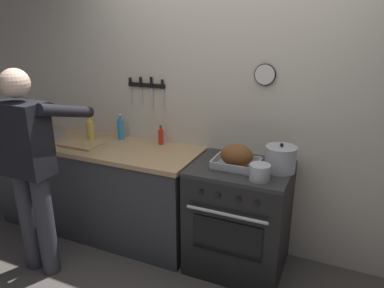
# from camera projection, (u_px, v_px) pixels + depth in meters

# --- Properties ---
(wall_back) EXTENTS (6.00, 0.13, 2.60)m
(wall_back) POSITION_uv_depth(u_px,v_px,m) (230.00, 104.00, 3.02)
(wall_back) COLOR beige
(wall_back) RESTS_ON ground
(counter_block) EXTENTS (2.03, 0.65, 0.90)m
(counter_block) POSITION_uv_depth(u_px,v_px,m) (97.00, 186.00, 3.44)
(counter_block) COLOR #38383D
(counter_block) RESTS_ON ground
(stove) EXTENTS (0.76, 0.67, 0.90)m
(stove) POSITION_uv_depth(u_px,v_px,m) (239.00, 218.00, 2.89)
(stove) COLOR black
(stove) RESTS_ON ground
(person_cook) EXTENTS (0.51, 0.63, 1.66)m
(person_cook) POSITION_uv_depth(u_px,v_px,m) (30.00, 162.00, 2.70)
(person_cook) COLOR #383842
(person_cook) RESTS_ON ground
(roasting_pan) EXTENTS (0.35, 0.26, 0.18)m
(roasting_pan) POSITION_uv_depth(u_px,v_px,m) (237.00, 157.00, 2.71)
(roasting_pan) COLOR #B7B7BC
(roasting_pan) RESTS_ON stove
(stock_pot) EXTENTS (0.23, 0.23, 0.22)m
(stock_pot) POSITION_uv_depth(u_px,v_px,m) (281.00, 159.00, 2.64)
(stock_pot) COLOR #B7B7BC
(stock_pot) RESTS_ON stove
(saucepan) EXTENTS (0.15, 0.15, 0.11)m
(saucepan) POSITION_uv_depth(u_px,v_px,m) (260.00, 172.00, 2.50)
(saucepan) COLOR #B7B7BC
(saucepan) RESTS_ON stove
(cutting_board) EXTENTS (0.36, 0.24, 0.02)m
(cutting_board) POSITION_uv_depth(u_px,v_px,m) (82.00, 144.00, 3.23)
(cutting_board) COLOR tan
(cutting_board) RESTS_ON counter_block
(bottle_cooking_oil) EXTENTS (0.07, 0.07, 0.26)m
(bottle_cooking_oil) POSITION_uv_depth(u_px,v_px,m) (91.00, 130.00, 3.31)
(bottle_cooking_oil) COLOR gold
(bottle_cooking_oil) RESTS_ON counter_block
(bottle_hot_sauce) EXTENTS (0.05, 0.05, 0.18)m
(bottle_hot_sauce) POSITION_uv_depth(u_px,v_px,m) (161.00, 137.00, 3.24)
(bottle_hot_sauce) COLOR red
(bottle_hot_sauce) RESTS_ON counter_block
(bottle_dish_soap) EXTENTS (0.06, 0.06, 0.25)m
(bottle_dish_soap) POSITION_uv_depth(u_px,v_px,m) (121.00, 129.00, 3.37)
(bottle_dish_soap) COLOR #338CCC
(bottle_dish_soap) RESTS_ON counter_block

